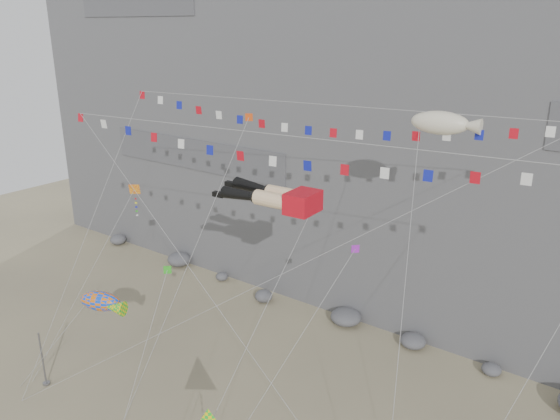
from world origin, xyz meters
name	(u,v)px	position (x,y,z in m)	size (l,w,h in m)	color
cliff	(438,13)	(0.00, 32.00, 25.00)	(80.00, 28.00, 50.00)	slate
talus_boulders	(346,317)	(0.00, 17.00, 0.60)	(60.00, 3.00, 1.20)	#5B5C60
anchor_pole_left	(43,359)	(-12.87, -2.63, 2.05)	(0.12, 0.12, 4.11)	slate
legs_kite	(275,197)	(1.06, 5.64, 14.27)	(6.97, 14.30, 19.37)	red
flag_banner_upper	(321,105)	(1.84, 9.26, 19.35)	(28.69, 15.84, 27.82)	red
flag_banner_lower	(290,136)	(3.33, 3.93, 18.42)	(31.17, 6.89, 21.69)	red
harlequin_kite	(134,190)	(-10.18, 4.27, 13.02)	(4.61, 8.26, 15.46)	red
fish_windsock	(100,301)	(-8.16, -0.71, 7.19)	(7.99, 4.54, 9.81)	orange
blimp_windsock	(440,124)	(8.93, 10.25, 18.79)	(5.70, 12.98, 22.63)	beige
small_kite_a	(245,126)	(-2.25, 7.00, 17.95)	(1.04, 14.47, 23.04)	#E04712
small_kite_b	(352,255)	(6.22, 5.85, 11.79)	(3.88, 11.15, 16.33)	purple
small_kite_c	(166,274)	(-2.74, 0.19, 10.26)	(1.65, 7.16, 12.38)	#23A218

